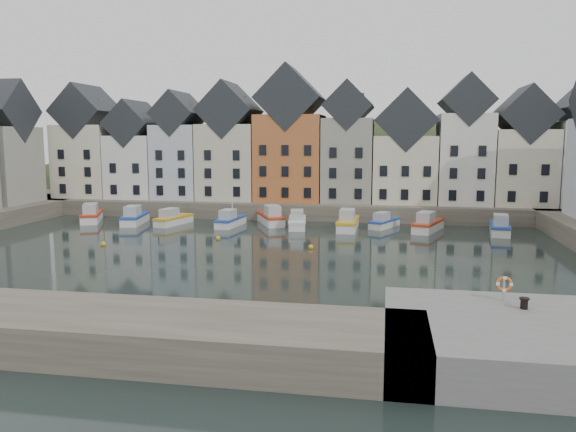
% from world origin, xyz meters
% --- Properties ---
extents(ground, '(260.00, 260.00, 0.00)m').
position_xyz_m(ground, '(0.00, 0.00, 0.00)').
color(ground, black).
rests_on(ground, ground).
extents(far_quay, '(90.00, 16.00, 2.00)m').
position_xyz_m(far_quay, '(0.00, 30.00, 1.00)').
color(far_quay, '#4E463C').
rests_on(far_quay, ground).
extents(hillside, '(153.60, 70.40, 64.00)m').
position_xyz_m(hillside, '(0.02, 56.00, -17.96)').
color(hillside, '#222D16').
rests_on(hillside, ground).
extents(far_terrace, '(72.37, 8.16, 17.78)m').
position_xyz_m(far_terrace, '(3.21, 28.00, 8.88)').
color(far_terrace, beige).
rests_on(far_terrace, far_quay).
extents(mooring_buoys, '(20.50, 5.50, 0.50)m').
position_xyz_m(mooring_buoys, '(-4.00, 5.33, 0.15)').
color(mooring_buoys, gold).
rests_on(mooring_buoys, ground).
extents(boat_a, '(4.51, 7.00, 2.58)m').
position_xyz_m(boat_a, '(-23.17, 17.20, 0.77)').
color(boat_a, silver).
rests_on(boat_a, ground).
extents(boat_b, '(3.12, 6.79, 2.51)m').
position_xyz_m(boat_b, '(-17.11, 16.48, 0.75)').
color(boat_b, silver).
rests_on(boat_b, ground).
extents(boat_c, '(3.24, 6.14, 2.25)m').
position_xyz_m(boat_c, '(-12.26, 16.58, 0.67)').
color(boat_c, silver).
rests_on(boat_c, ground).
extents(boat_d, '(2.47, 6.11, 11.36)m').
position_xyz_m(boat_d, '(-5.17, 16.61, 0.74)').
color(boat_d, silver).
rests_on(boat_d, ground).
extents(boat_e, '(4.73, 7.03, 2.60)m').
position_xyz_m(boat_e, '(-0.77, 19.12, 0.77)').
color(boat_e, silver).
rests_on(boat_e, ground).
extents(boat_f, '(2.83, 6.44, 2.39)m').
position_xyz_m(boat_f, '(2.77, 16.94, 0.71)').
color(boat_f, silver).
rests_on(boat_f, ground).
extents(boat_g, '(2.22, 7.00, 2.68)m').
position_xyz_m(boat_g, '(8.63, 16.61, 0.80)').
color(boat_g, silver).
rests_on(boat_g, ground).
extents(boat_h, '(3.74, 5.55, 2.05)m').
position_xyz_m(boat_h, '(12.65, 18.83, 0.61)').
color(boat_h, silver).
rests_on(boat_h, ground).
extents(boat_i, '(4.09, 6.83, 2.51)m').
position_xyz_m(boat_i, '(17.49, 17.13, 0.75)').
color(boat_i, silver).
rests_on(boat_i, ground).
extents(boat_j, '(2.82, 6.56, 2.44)m').
position_xyz_m(boat_j, '(25.10, 16.68, 0.73)').
color(boat_j, silver).
rests_on(boat_j, ground).
extents(mooring_bollard, '(0.48, 0.48, 0.56)m').
position_xyz_m(mooring_bollard, '(19.76, -17.96, 2.31)').
color(mooring_bollard, black).
rests_on(mooring_bollard, near_quay).
extents(life_ring_post, '(0.80, 0.17, 1.30)m').
position_xyz_m(life_ring_post, '(19.04, -16.68, 2.86)').
color(life_ring_post, gray).
rests_on(life_ring_post, near_quay).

